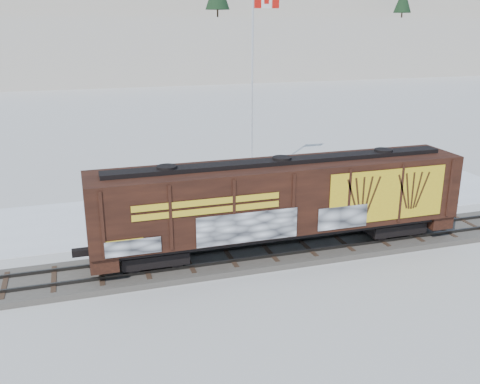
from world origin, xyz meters
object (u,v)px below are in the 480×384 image
object	(u,v)px
hopper_railcar	(281,199)
car_white	(164,202)
car_silver	(162,199)
car_dark	(364,189)
flagpole	(253,114)

from	to	relation	value
hopper_railcar	car_white	bearing A→B (deg)	120.09
car_silver	car_dark	bearing A→B (deg)	-120.26
car_white	hopper_railcar	bearing A→B (deg)	-146.22
hopper_railcar	car_silver	distance (m)	9.49
car_silver	car_white	world-z (taller)	car_silver
flagpole	car_white	size ratio (longest dim) A/B	3.11
hopper_railcar	flagpole	distance (m)	12.73
flagpole	car_silver	xyz separation A→B (m)	(-7.22, -4.15, -4.16)
hopper_railcar	flagpole	bearing A→B (deg)	77.28
hopper_railcar	car_white	world-z (taller)	hopper_railcar
hopper_railcar	car_dark	world-z (taller)	hopper_railcar
flagpole	car_white	bearing A→B (deg)	-147.08
flagpole	car_white	xyz separation A→B (m)	(-7.18, -4.65, -4.23)
hopper_railcar	car_dark	distance (m)	10.43
flagpole	car_white	world-z (taller)	flagpole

